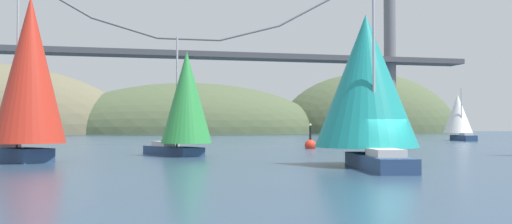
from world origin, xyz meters
TOP-DOWN VIEW (x-y plane):
  - ground_plane at (0.00, 0.00)m, footprint 360.00×360.00m
  - headland_center at (5.00, 135.00)m, footprint 79.25×44.00m
  - headland_right at (60.00, 135.00)m, footprint 56.52×44.00m
  - suspension_bridge at (-0.00, 95.00)m, footprint 131.38×6.00m
  - sailboat_white_mainsail at (35.34, 48.33)m, footprint 4.87×7.17m
  - sailboat_teal_sail at (-0.35, 2.15)m, footprint 6.52×9.42m
  - sailboat_green_sail at (-8.96, 14.02)m, footprint 5.32×7.39m
  - sailboat_scarlet_sail at (-18.74, 9.40)m, footprint 7.13×8.13m
  - channel_buoy at (4.16, 25.03)m, footprint 1.10×1.10m

SIDE VIEW (x-z plane):
  - ground_plane at x=0.00m, z-range 0.00..0.00m
  - headland_center at x=5.00m, z-range -14.59..14.59m
  - headland_right at x=60.00m, z-range -18.62..18.62m
  - channel_buoy at x=4.16m, z-range -0.95..1.69m
  - sailboat_white_mainsail at x=35.34m, z-range -0.17..7.64m
  - sailboat_green_sail at x=-8.96m, z-range -0.45..8.27m
  - sailboat_teal_sail at x=-0.35m, z-range -0.16..9.04m
  - sailboat_scarlet_sail at x=-18.74m, z-range 0.09..10.21m
  - suspension_bridge at x=0.00m, z-range -2.38..41.62m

